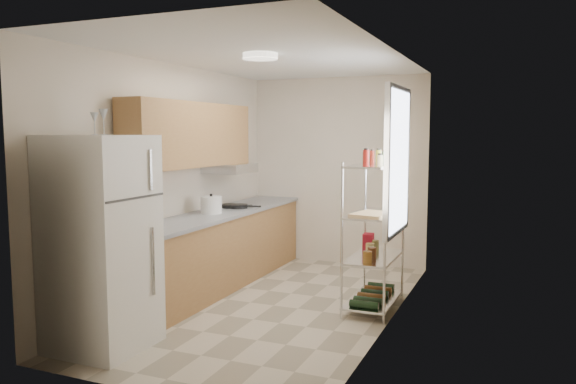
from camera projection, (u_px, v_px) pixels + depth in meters
The scene contains 16 objects.
room at pixel (273, 184), 5.84m from camera, with size 2.52×4.42×2.62m.
counter_run at pixel (218, 249), 6.68m from camera, with size 0.63×3.51×0.90m.
upper_cabinets at pixel (191, 135), 6.29m from camera, with size 0.33×2.20×0.72m, color #A57946.
range_hood at pixel (230, 168), 7.04m from camera, with size 0.50×0.60×0.12m, color #B7BABC.
window at pixel (398, 161), 5.67m from camera, with size 0.06×1.00×1.46m, color white.
bakers_rack at pixel (375, 204), 5.75m from camera, with size 0.45×0.90×1.73m.
ceiling_dome at pixel (260, 56), 5.43m from camera, with size 0.34×0.34×0.06m, color white.
refrigerator at pixel (101, 243), 4.73m from camera, with size 0.75×0.75×1.81m, color white.
wine_glass_a at pixel (104, 122), 4.75m from camera, with size 0.08×0.08×0.22m, color silver, non-canonical shape.
wine_glass_b at pixel (95, 124), 4.77m from camera, with size 0.07×0.07×0.19m, color silver, non-canonical shape.
rice_cooker at pixel (211, 205), 6.52m from camera, with size 0.25×0.25×0.20m, color white.
frying_pan_large at pixel (230, 206), 7.03m from camera, with size 0.24×0.24×0.04m, color black.
frying_pan_small at pixel (238, 206), 6.97m from camera, with size 0.23×0.23×0.05m, color black.
cutting_board at pixel (372, 214), 5.57m from camera, with size 0.33×0.43×0.03m, color tan.
espresso_machine at pixel (394, 197), 5.98m from camera, with size 0.16×0.24×0.28m, color black.
storage_bag at pixel (368, 241), 6.16m from camera, with size 0.11×0.15×0.17m, color maroon.
Camera 1 is at (2.39, -5.31, 1.83)m, focal length 35.00 mm.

